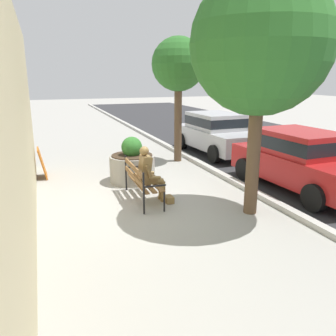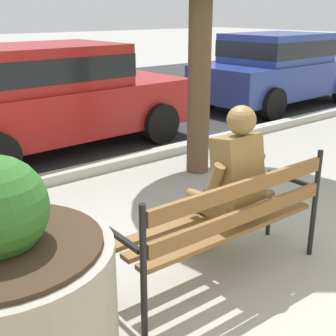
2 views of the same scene
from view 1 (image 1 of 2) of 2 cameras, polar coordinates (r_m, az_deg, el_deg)
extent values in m
plane|color=#9E9B93|center=(8.40, -4.53, -5.64)|extent=(80.00, 80.00, 0.00)
cube|color=#B2AFA8|center=(9.53, 12.50, -3.06)|extent=(60.00, 0.20, 0.12)
cube|color=#C6B78C|center=(6.17, -24.82, 5.21)|extent=(12.00, 0.50, 4.10)
cube|color=brown|center=(8.38, -5.02, -2.45)|extent=(1.70, 0.14, 0.04)
cube|color=brown|center=(8.42, -3.83, -2.34)|extent=(1.70, 0.14, 0.04)
cube|color=brown|center=(8.47, -2.66, -2.22)|extent=(1.70, 0.14, 0.04)
cube|color=brown|center=(8.31, -5.65, -1.39)|extent=(1.70, 0.07, 0.11)
cube|color=brown|center=(8.25, -5.69, 0.07)|extent=(1.70, 0.07, 0.11)
cylinder|color=black|center=(9.35, -4.08, -2.02)|extent=(0.04, 0.04, 0.45)
cylinder|color=black|center=(9.17, -6.94, -0.80)|extent=(0.04, 0.04, 0.95)
cube|color=black|center=(9.19, -5.33, 0.22)|extent=(0.04, 0.48, 0.03)
cylinder|color=black|center=(7.75, -0.62, -5.61)|extent=(0.04, 0.04, 0.45)
cylinder|color=black|center=(7.54, -4.02, -4.23)|extent=(0.04, 0.04, 0.95)
cube|color=black|center=(7.56, -2.06, -2.98)|extent=(0.04, 0.48, 0.03)
cube|color=olive|center=(8.25, -3.12, -1.89)|extent=(0.34, 0.32, 0.16)
cube|color=olive|center=(8.14, -3.82, 0.20)|extent=(0.36, 0.29, 0.55)
sphere|color=olive|center=(8.05, -3.94, 2.81)|extent=(0.22, 0.22, 0.22)
cylinder|color=olive|center=(8.36, -4.12, 0.24)|extent=(0.09, 0.18, 0.29)
cylinder|color=olive|center=(8.45, -3.21, -0.77)|extent=(0.08, 0.27, 0.10)
cylinder|color=olive|center=(7.95, -3.22, -0.51)|extent=(0.09, 0.18, 0.29)
cylinder|color=olive|center=(8.03, -2.23, -1.61)|extent=(0.08, 0.27, 0.10)
cylinder|color=olive|center=(8.39, -2.39, -1.89)|extent=(0.13, 0.36, 0.14)
cylinder|color=olive|center=(8.52, -1.22, -3.50)|extent=(0.11, 0.11, 0.50)
cube|color=olive|center=(8.61, -0.83, -4.82)|extent=(0.11, 0.24, 0.07)
cylinder|color=olive|center=(8.22, -2.00, -2.23)|extent=(0.13, 0.36, 0.14)
cylinder|color=olive|center=(8.36, -0.81, -3.87)|extent=(0.11, 0.11, 0.50)
cube|color=olive|center=(8.45, -0.42, -5.20)|extent=(0.11, 0.24, 0.07)
cube|color=olive|center=(8.34, 0.15, -5.17)|extent=(0.28, 0.18, 0.16)
cylinder|color=gray|center=(9.96, -5.89, -0.09)|extent=(1.28, 1.28, 0.75)
cylinder|color=#38281C|center=(9.87, -5.95, 2.10)|extent=(1.16, 1.16, 0.03)
sphere|color=#2D6B28|center=(9.82, -5.98, 3.44)|extent=(0.59, 0.59, 0.59)
cylinder|color=brown|center=(12.18, 1.65, 7.39)|extent=(0.26, 0.26, 2.70)
sphere|color=#2D6B28|center=(12.08, 1.72, 16.74)|extent=(1.80, 1.80, 1.80)
cylinder|color=brown|center=(7.62, 13.87, 1.88)|extent=(0.29, 0.29, 2.56)
sphere|color=#2D6B28|center=(7.46, 15.01, 19.13)|extent=(2.83, 2.83, 2.83)
cube|color=#B7B7BC|center=(13.62, 7.97, 4.91)|extent=(4.17, 1.87, 0.70)
cube|color=#B7B7BC|center=(13.65, 7.74, 7.70)|extent=(2.20, 1.65, 0.60)
cube|color=black|center=(13.65, 7.74, 7.70)|extent=(2.21, 1.67, 0.33)
cylinder|color=black|center=(13.06, 14.11, 2.87)|extent=(0.65, 0.25, 0.64)
cylinder|color=black|center=(12.13, 7.64, 2.29)|extent=(0.65, 0.25, 0.64)
cylinder|color=black|center=(15.23, 8.14, 4.85)|extent=(0.65, 0.25, 0.64)
cylinder|color=black|center=(14.44, 2.32, 4.44)|extent=(0.65, 0.25, 0.64)
cube|color=#B21E1E|center=(9.79, 21.15, 0.10)|extent=(4.17, 1.87, 0.70)
cube|color=#B21E1E|center=(9.76, 20.90, 4.00)|extent=(2.20, 1.65, 0.60)
cube|color=black|center=(9.76, 20.90, 4.00)|extent=(2.21, 1.67, 0.33)
cylinder|color=black|center=(8.39, 22.97, -4.54)|extent=(0.65, 0.25, 0.64)
cylinder|color=black|center=(11.36, 19.54, 0.70)|extent=(0.65, 0.25, 0.64)
cylinder|color=black|center=(10.32, 12.50, -0.17)|extent=(0.65, 0.25, 0.64)
cube|color=#C6661E|center=(10.90, -20.00, 0.78)|extent=(0.70, 0.23, 0.89)
camera|label=2|loc=(10.07, -20.45, 8.75)|focal=48.81mm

